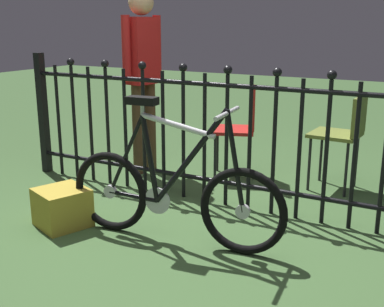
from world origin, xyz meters
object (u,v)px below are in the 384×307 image
at_px(person_visitor, 143,66).
at_px(display_crate, 62,207).
at_px(chair_red, 242,123).
at_px(chair_olive, 344,131).
at_px(bicycle, 173,194).

xyz_separation_m(person_visitor, display_crate, (0.23, -1.38, -0.87)).
height_order(chair_red, chair_olive, chair_red).
relative_size(bicycle, chair_olive, 1.83).
bearing_deg(person_visitor, display_crate, -80.54).
xyz_separation_m(chair_red, person_visitor, (-0.88, -0.28, 0.50)).
xyz_separation_m(chair_red, chair_olive, (0.90, 0.06, 0.01)).
bearing_deg(chair_red, chair_olive, 3.72).
bearing_deg(display_crate, chair_olive, 48.00).
bearing_deg(chair_red, bicycle, -83.73).
bearing_deg(person_visitor, bicycle, -49.55).
bearing_deg(bicycle, person_visitor, 130.45).
relative_size(person_visitor, display_crate, 5.15).
bearing_deg(person_visitor, chair_olive, 10.75).
relative_size(bicycle, display_crate, 4.59).
distance_m(bicycle, chair_olive, 1.73).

